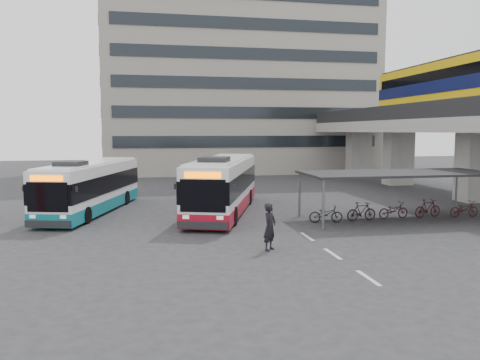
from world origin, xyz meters
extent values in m
plane|color=#28282B|center=(0.00, 0.00, 0.00)|extent=(120.00, 120.00, 0.00)
cube|color=gray|center=(17.00, 8.00, 2.30)|extent=(2.20, 1.60, 4.60)
cube|color=gray|center=(17.00, 18.00, 2.30)|extent=(2.20, 1.60, 4.60)
cube|color=gray|center=(17.00, 26.00, 2.30)|extent=(2.20, 1.60, 4.60)
cube|color=gray|center=(17.00, 12.00, 5.05)|extent=(8.00, 32.00, 0.90)
cube|color=black|center=(13.25, 12.00, 6.05)|extent=(0.35, 32.00, 1.10)
cube|color=gold|center=(17.00, 9.00, 7.60)|extent=(2.90, 20.00, 3.90)
cube|color=#0A103B|center=(17.00, 9.00, 7.80)|extent=(2.98, 20.02, 0.90)
cube|color=black|center=(17.00, 9.00, 8.60)|extent=(2.96, 19.20, 0.70)
cube|color=black|center=(17.00, 9.00, 9.55)|extent=(2.70, 19.60, 0.25)
cylinder|color=#595B60|center=(3.70, 4.80, 1.20)|extent=(0.12, 0.12, 2.40)
cylinder|color=#595B60|center=(13.30, 4.80, 1.20)|extent=(0.12, 0.12, 2.40)
cylinder|color=#595B60|center=(3.70, 1.20, 1.20)|extent=(0.12, 0.12, 2.40)
cube|color=black|center=(8.50, 3.00, 2.48)|extent=(10.00, 4.00, 0.12)
imported|color=black|center=(4.50, 3.00, 0.45)|extent=(1.71, 0.60, 0.90)
imported|color=black|center=(6.50, 3.00, 0.50)|extent=(1.66, 0.47, 1.00)
imported|color=black|center=(8.50, 3.00, 0.45)|extent=(1.71, 0.60, 0.90)
imported|color=black|center=(10.50, 3.00, 0.50)|extent=(1.66, 0.47, 1.00)
imported|color=#350C0F|center=(12.50, 3.00, 0.45)|extent=(1.71, 0.60, 0.90)
cube|color=gray|center=(6.00, 36.00, 12.50)|extent=(30.00, 15.00, 25.00)
cube|color=beige|center=(2.50, -6.00, 0.01)|extent=(0.15, 1.60, 0.01)
cube|color=beige|center=(2.50, -3.00, 0.01)|extent=(0.15, 1.60, 0.01)
cube|color=beige|center=(2.50, 0.00, 0.01)|extent=(0.15, 1.60, 0.01)
cube|color=white|center=(-0.20, 6.90, 1.73)|extent=(5.87, 11.54, 2.60)
cube|color=maroon|center=(-0.20, 6.90, 0.52)|extent=(5.92, 11.59, 0.71)
cube|color=black|center=(-0.20, 6.90, 1.85)|extent=(5.93, 11.58, 1.09)
cube|color=#F86500|center=(-1.99, 1.51, 2.70)|extent=(1.63, 0.61, 0.28)
cube|color=black|center=(-1.09, 4.21, 3.24)|extent=(1.85, 1.89, 0.27)
cylinder|color=black|center=(-2.41, 3.81, 0.47)|extent=(0.57, 0.99, 0.95)
cylinder|color=black|center=(1.87, 9.57, 0.47)|extent=(0.57, 0.99, 0.95)
cube|color=white|center=(-7.69, 8.43, 1.60)|extent=(4.91, 10.77, 2.42)
cube|color=#0C6774|center=(-7.69, 8.43, 0.48)|extent=(4.96, 10.82, 0.66)
cube|color=black|center=(-7.69, 8.43, 1.71)|extent=(4.97, 10.80, 1.01)
cube|color=#F86500|center=(-9.06, 3.33, 2.51)|extent=(1.54, 0.49, 0.26)
cube|color=black|center=(-8.37, 5.88, 3.01)|extent=(1.66, 1.71, 0.25)
cylinder|color=black|center=(-9.57, 5.44, 0.44)|extent=(0.48, 0.92, 0.88)
cylinder|color=black|center=(-5.92, 11.01, 0.44)|extent=(0.48, 0.92, 0.88)
imported|color=black|center=(0.27, -1.98, 0.94)|extent=(0.79, 0.81, 1.87)
camera|label=1|loc=(-4.28, -19.54, 4.70)|focal=35.00mm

